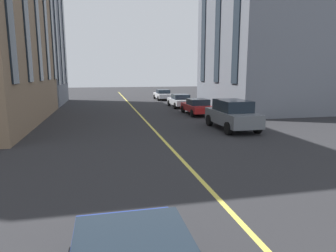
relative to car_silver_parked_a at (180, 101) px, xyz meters
name	(u,v)px	position (x,y,z in m)	size (l,w,h in m)	color
lane_centre_line	(157,133)	(-12.85, 4.90, -0.70)	(80.00, 0.16, 0.01)	#D8C64C
car_silver_parked_a	(180,101)	(0.00, 0.00, 0.00)	(4.40, 1.95, 1.37)	#B7BABF
car_white_far	(163,95)	(9.06, 0.00, 0.00)	(4.40, 1.95, 1.37)	silver
car_red_mid	(197,106)	(-5.75, 0.00, 0.00)	(4.40, 1.95, 1.37)	#B21E1E
car_grey_trailing	(232,114)	(-12.80, 0.00, 0.27)	(4.70, 2.14, 1.88)	slate
building_right_near	(283,8)	(-3.57, -9.05, 8.95)	(11.71, 13.03, 19.30)	slate
building_left_far	(19,29)	(6.63, 16.63, 7.65)	(10.37, 8.58, 16.70)	slate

